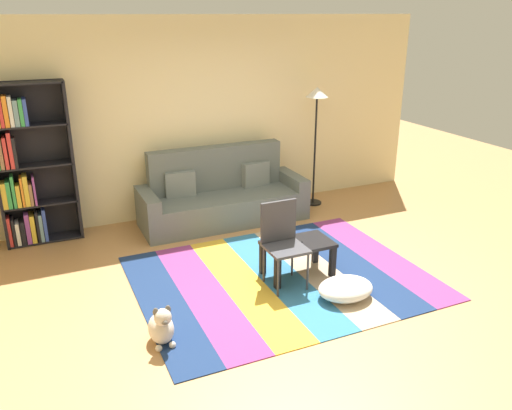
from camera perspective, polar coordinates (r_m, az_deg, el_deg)
ground_plane at (r=5.54m, az=3.23°, el=-8.93°), size 14.00×14.00×0.00m
back_wall at (r=7.31m, az=-5.85°, el=9.60°), size 6.80×0.10×2.70m
rug at (r=5.69m, az=2.76°, el=-8.00°), size 3.07×2.42×0.01m
couch at (r=7.11m, az=-3.79°, el=0.88°), size 2.26×0.80×1.00m
bookshelf at (r=6.81m, az=-24.10°, el=3.51°), size 0.90×0.28×1.98m
coffee_table at (r=5.62m, az=4.64°, el=-4.84°), size 0.75×0.45×0.38m
pouf at (r=5.34m, az=9.86°, el=-9.09°), size 0.58×0.45×0.20m
dog at (r=4.67m, az=-10.41°, el=-13.09°), size 0.22×0.35×0.40m
standing_lamp at (r=7.51m, az=6.71°, el=10.65°), size 0.32×0.32×1.74m
tv_remote at (r=5.60m, az=4.37°, el=-4.01°), size 0.11×0.15×0.02m
folding_chair at (r=5.37m, az=2.92°, el=-3.55°), size 0.40×0.40×0.90m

